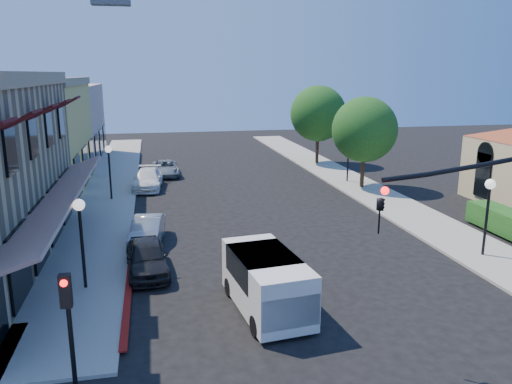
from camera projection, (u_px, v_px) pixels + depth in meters
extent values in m
cube|color=gray|center=(113.00, 183.00, 36.98)|extent=(3.50, 50.00, 0.12)
cube|color=gray|center=(336.00, 174.00, 40.48)|extent=(3.50, 50.00, 0.12)
cube|color=maroon|center=(129.00, 286.00, 19.28)|extent=(0.25, 10.00, 0.06)
cube|color=tan|center=(22.00, 79.00, 19.58)|extent=(0.50, 18.20, 0.60)
cube|color=#561416|center=(61.00, 195.00, 20.89)|extent=(1.75, 17.00, 0.67)
cube|color=#440D0F|center=(23.00, 119.00, 16.58)|extent=(1.02, 1.50, 0.60)
cube|color=#440D0F|center=(43.00, 111.00, 19.82)|extent=(1.02, 1.50, 0.60)
cube|color=#440D0F|center=(58.00, 106.00, 23.05)|extent=(1.02, 1.50, 0.60)
cube|color=#440D0F|center=(69.00, 102.00, 26.29)|extent=(1.02, 1.50, 0.60)
cube|color=black|center=(19.00, 265.00, 17.15)|extent=(0.12, 2.60, 2.60)
cube|color=black|center=(40.00, 235.00, 20.39)|extent=(0.12, 2.60, 2.60)
cube|color=black|center=(55.00, 212.00, 23.62)|extent=(0.12, 2.60, 2.60)
cube|color=black|center=(66.00, 196.00, 26.86)|extent=(0.12, 2.60, 2.60)
cube|color=#E5CD67|center=(5.00, 137.00, 33.81)|extent=(10.00, 12.00, 7.60)
cube|color=#C59D95|center=(42.00, 124.00, 45.30)|extent=(10.00, 12.00, 7.00)
cube|color=black|center=(483.00, 175.00, 31.23)|extent=(0.12, 1.40, 2.80)
cylinder|color=black|center=(362.00, 174.00, 35.51)|extent=(0.28, 0.28, 2.10)
sphere|color=#1C4C15|center=(364.00, 130.00, 34.77)|extent=(4.56, 4.56, 4.56)
cylinder|color=black|center=(317.00, 152.00, 45.00)|extent=(0.28, 0.28, 2.27)
sphere|color=#1C4C15|center=(318.00, 114.00, 44.21)|extent=(4.94, 4.94, 4.94)
cylinder|color=black|center=(512.00, 162.00, 13.99)|extent=(7.80, 0.14, 0.14)
imported|color=black|center=(381.00, 200.00, 13.42)|extent=(0.20, 0.16, 1.00)
sphere|color=#FF0C0C|center=(385.00, 191.00, 13.18)|extent=(0.22, 0.22, 0.22)
cylinder|color=black|center=(71.00, 340.00, 12.52)|extent=(0.12, 0.12, 3.00)
cube|color=black|center=(65.00, 291.00, 12.06)|extent=(0.28, 0.22, 0.85)
sphere|color=#FF0C0C|center=(64.00, 283.00, 11.88)|extent=(0.18, 0.18, 0.18)
cylinder|color=black|center=(83.00, 250.00, 18.59)|extent=(0.12, 0.12, 3.20)
sphere|color=white|center=(79.00, 205.00, 18.18)|extent=(0.44, 0.44, 0.44)
cylinder|color=black|center=(110.00, 176.00, 31.92)|extent=(0.12, 0.12, 3.20)
sphere|color=white|center=(108.00, 149.00, 31.51)|extent=(0.44, 0.44, 0.44)
cylinder|color=black|center=(486.00, 223.00, 21.99)|extent=(0.12, 0.12, 3.20)
sphere|color=white|center=(490.00, 184.00, 21.58)|extent=(0.44, 0.44, 0.44)
cylinder|color=black|center=(348.00, 162.00, 37.22)|extent=(0.12, 0.12, 3.20)
sphere|color=white|center=(349.00, 138.00, 36.82)|extent=(0.44, 0.44, 0.44)
cube|color=silver|center=(266.00, 281.00, 17.08)|extent=(2.46, 4.72, 1.85)
cube|color=silver|center=(288.00, 309.00, 15.31)|extent=(1.96, 0.83, 1.03)
cube|color=black|center=(284.00, 289.00, 15.52)|extent=(1.75, 0.30, 0.93)
cube|color=black|center=(263.00, 266.00, 17.26)|extent=(2.27, 2.88, 0.93)
cylinder|color=black|center=(256.00, 326.00, 15.57)|extent=(0.33, 0.70, 0.68)
cylinder|color=black|center=(230.00, 287.00, 18.41)|extent=(0.33, 0.70, 0.68)
cylinder|color=black|center=(308.00, 318.00, 16.10)|extent=(0.33, 0.70, 0.68)
cylinder|color=black|center=(274.00, 281.00, 18.95)|extent=(0.33, 0.70, 0.68)
imported|color=black|center=(147.00, 257.00, 20.41)|extent=(1.90, 4.14, 1.38)
imported|color=#A7ABAC|center=(147.00, 231.00, 24.03)|extent=(1.87, 4.03, 1.28)
imported|color=white|center=(148.00, 179.00, 35.44)|extent=(2.34, 4.89, 1.38)
imported|color=gray|center=(166.00, 168.00, 39.99)|extent=(2.18, 4.44, 1.21)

